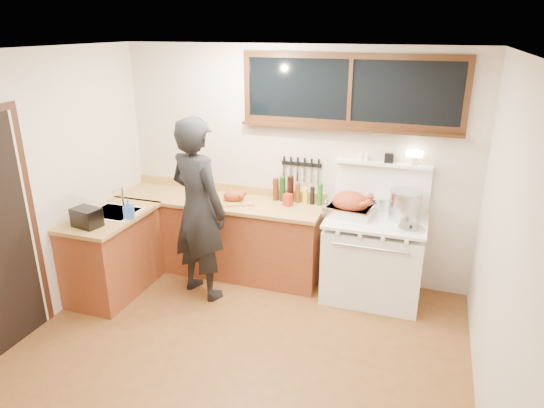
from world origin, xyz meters
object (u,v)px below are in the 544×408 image
(vintage_stove, at_px, (374,257))
(roast_turkey, at_px, (350,206))
(cutting_board, at_px, (234,197))
(man, at_px, (198,210))

(vintage_stove, bearing_deg, roast_turkey, 174.69)
(cutting_board, bearing_deg, vintage_stove, -0.44)
(vintage_stove, height_order, cutting_board, vintage_stove)
(man, bearing_deg, vintage_stove, 16.33)
(roast_turkey, bearing_deg, vintage_stove, -5.31)
(cutting_board, height_order, roast_turkey, roast_turkey)
(man, relative_size, roast_turkey, 3.67)
(roast_turkey, bearing_deg, cutting_board, -179.39)
(man, distance_m, roast_turkey, 1.59)
(cutting_board, bearing_deg, man, -108.90)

